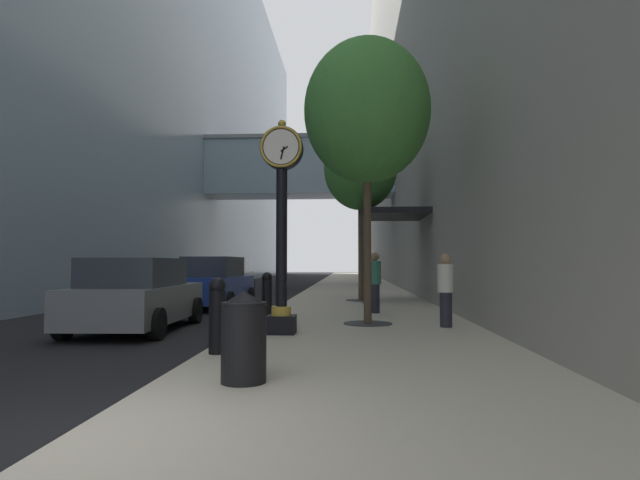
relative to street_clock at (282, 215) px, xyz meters
The scene contains 17 objects.
ground_plane 21.11m from the street_clock, 92.60° to the left, with size 110.00×110.00×0.00m, color black.
sidewalk_right 24.12m from the street_clock, 86.17° to the left, with size 5.11×80.00×0.14m, color #BCB29E.
building_block_left 29.56m from the street_clock, 117.18° to the left, with size 21.33×80.00×29.41m.
building_block_right 29.01m from the street_clock, 70.13° to the left, with size 9.00×80.00×32.70m.
street_clock is the anchor object (origin of this frame).
bollard_nearest 2.91m from the street_clock, 106.74° to the right, with size 0.26×0.26×1.15m.
bollard_third 3.07m from the street_clock, 105.42° to the left, with size 0.26×0.26×1.15m.
bollard_fourth 5.17m from the street_clock, 98.02° to the left, with size 0.26×0.26×1.15m.
street_tree_near 3.52m from the street_clock, 44.27° to the left, with size 2.90×2.90×6.54m.
street_tree_mid_near 9.51m from the street_clock, 79.03° to the left, with size 2.71×2.71×6.46m.
trash_bin 4.46m from the street_clock, 88.41° to the right, with size 0.53×0.53×1.05m.
pedestrian_walking 4.92m from the street_clock, 64.53° to the left, with size 0.52×0.50×1.68m.
pedestrian_by_clock 3.90m from the street_clock, 19.66° to the left, with size 0.47×0.47×1.58m.
storefront_awning 9.80m from the street_clock, 72.62° to the left, with size 2.40×3.60×3.30m.
car_blue_near 7.96m from the street_clock, 114.29° to the left, with size 2.08×4.18×1.72m.
car_white_mid 18.02m from the street_clock, 106.20° to the left, with size 2.15×4.34×1.64m.
car_grey_far 4.02m from the street_clock, 159.44° to the left, with size 2.21×4.33×1.62m.
Camera 1 is at (2.29, -3.94, 1.51)m, focal length 28.79 mm.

